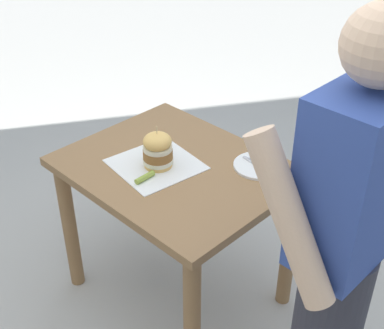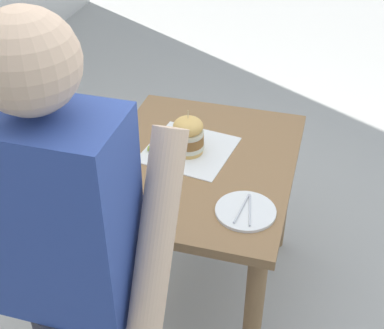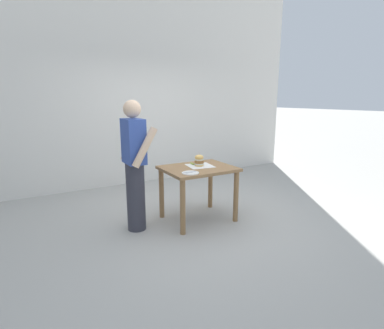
# 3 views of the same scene
# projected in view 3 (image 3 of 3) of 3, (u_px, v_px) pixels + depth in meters

# --- Properties ---
(ground_plane) EXTENTS (80.00, 80.00, 0.00)m
(ground_plane) POSITION_uv_depth(u_px,v_px,m) (198.00, 219.00, 4.33)
(ground_plane) COLOR #ADAAA3
(patio_table) EXTENTS (0.77, 0.96, 0.77)m
(patio_table) POSITION_uv_depth(u_px,v_px,m) (198.00, 177.00, 4.19)
(patio_table) COLOR olive
(patio_table) RESTS_ON ground
(serving_paper) EXTENTS (0.39, 0.39, 0.00)m
(serving_paper) POSITION_uv_depth(u_px,v_px,m) (200.00, 166.00, 4.24)
(serving_paper) COLOR white
(serving_paper) RESTS_ON patio_table
(sandwich) EXTENTS (0.13, 0.13, 0.20)m
(sandwich) POSITION_uv_depth(u_px,v_px,m) (199.00, 160.00, 4.22)
(sandwich) COLOR #E5B25B
(sandwich) RESTS_ON serving_paper
(pickle_spear) EXTENTS (0.10, 0.03, 0.02)m
(pickle_spear) POSITION_uv_depth(u_px,v_px,m) (193.00, 164.00, 4.31)
(pickle_spear) COLOR #8EA83D
(pickle_spear) RESTS_ON serving_paper
(side_plate_with_forks) EXTENTS (0.22, 0.22, 0.02)m
(side_plate_with_forks) POSITION_uv_depth(u_px,v_px,m) (190.00, 173.00, 3.82)
(side_plate_with_forks) COLOR white
(side_plate_with_forks) RESTS_ON patio_table
(diner_across_table) EXTENTS (0.55, 0.35, 1.69)m
(diner_across_table) POSITION_uv_depth(u_px,v_px,m) (135.00, 164.00, 3.81)
(diner_across_table) COLOR #33333D
(diner_across_table) RESTS_ON ground
(building_wall) EXTENTS (0.30, 10.00, 5.94)m
(building_wall) POSITION_uv_depth(u_px,v_px,m) (64.00, 23.00, 5.14)
(building_wall) COLOR silver
(building_wall) RESTS_ON ground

